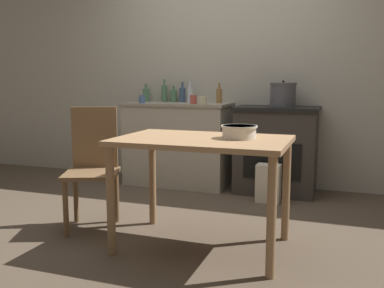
{
  "coord_description": "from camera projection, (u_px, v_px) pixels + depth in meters",
  "views": [
    {
      "loc": [
        1.26,
        -3.09,
        1.15
      ],
      "look_at": [
        0.0,
        0.45,
        0.59
      ],
      "focal_mm": 40.0,
      "sensor_mm": 36.0,
      "label": 1
    }
  ],
  "objects": [
    {
      "name": "chair",
      "position": [
        93.0,
        164.0,
        3.36
      ],
      "size": [
        0.52,
        0.52,
        0.95
      ],
      "rotation": [
        0.0,
        0.0,
        0.38
      ],
      "color": "brown",
      "rests_on": "ground_plane"
    },
    {
      "name": "cup_mid_right",
      "position": [
        202.0,
        100.0,
        4.39
      ],
      "size": [
        0.09,
        0.09,
        0.08
      ],
      "primitive_type": "cylinder",
      "color": "beige",
      "rests_on": "counter_cabinet"
    },
    {
      "name": "flour_sack",
      "position": [
        268.0,
        183.0,
        4.08
      ],
      "size": [
        0.23,
        0.16,
        0.36
      ],
      "primitive_type": "cube",
      "color": "beige",
      "rests_on": "ground_plane"
    },
    {
      "name": "bottle_center_left",
      "position": [
        146.0,
        95.0,
        4.99
      ],
      "size": [
        0.08,
        0.08,
        0.2
      ],
      "color": "#517F5B",
      "rests_on": "counter_cabinet"
    },
    {
      "name": "ground_plane",
      "position": [
        173.0,
        224.0,
        3.47
      ],
      "size": [
        14.0,
        14.0,
        0.0
      ],
      "primitive_type": "plane",
      "color": "brown"
    },
    {
      "name": "wall_back",
      "position": [
        226.0,
        70.0,
        4.76
      ],
      "size": [
        8.0,
        0.07,
        2.55
      ],
      "color": "#B2AD9E",
      "rests_on": "ground_plane"
    },
    {
      "name": "cup_right",
      "position": [
        193.0,
        100.0,
        4.45
      ],
      "size": [
        0.07,
        0.07,
        0.09
      ],
      "primitive_type": "cylinder",
      "color": "#B74C42",
      "rests_on": "counter_cabinet"
    },
    {
      "name": "bottle_mid_left",
      "position": [
        182.0,
        94.0,
        4.83
      ],
      "size": [
        0.07,
        0.07,
        0.22
      ],
      "color": "#3D5675",
      "rests_on": "counter_cabinet"
    },
    {
      "name": "stove",
      "position": [
        276.0,
        150.0,
        4.4
      ],
      "size": [
        0.84,
        0.56,
        0.89
      ],
      "color": "#38332D",
      "rests_on": "ground_plane"
    },
    {
      "name": "bottle_left",
      "position": [
        219.0,
        96.0,
        4.58
      ],
      "size": [
        0.06,
        0.06,
        0.21
      ],
      "color": "olive",
      "rests_on": "counter_cabinet"
    },
    {
      "name": "work_table",
      "position": [
        202.0,
        154.0,
        2.91
      ],
      "size": [
        1.15,
        0.75,
        0.77
      ],
      "color": "#A87F56",
      "rests_on": "ground_plane"
    },
    {
      "name": "cup_far_right",
      "position": [
        142.0,
        99.0,
        4.61
      ],
      "size": [
        0.07,
        0.07,
        0.08
      ],
      "primitive_type": "cylinder",
      "color": "#4C6B99",
      "rests_on": "counter_cabinet"
    },
    {
      "name": "bottle_center",
      "position": [
        190.0,
        94.0,
        4.7
      ],
      "size": [
        0.06,
        0.06,
        0.24
      ],
      "color": "silver",
      "rests_on": "counter_cabinet"
    },
    {
      "name": "mixing_bowl_large",
      "position": [
        239.0,
        131.0,
        2.87
      ],
      "size": [
        0.25,
        0.25,
        0.09
      ],
      "color": "silver",
      "rests_on": "work_table"
    },
    {
      "name": "bottle_center_right",
      "position": [
        174.0,
        96.0,
        4.88
      ],
      "size": [
        0.07,
        0.07,
        0.18
      ],
      "color": "#517F5B",
      "rests_on": "counter_cabinet"
    },
    {
      "name": "counter_cabinet",
      "position": [
        178.0,
        144.0,
        4.75
      ],
      "size": [
        1.15,
        0.57,
        0.91
      ],
      "color": "#B2A893",
      "rests_on": "ground_plane"
    },
    {
      "name": "stock_pot",
      "position": [
        283.0,
        95.0,
        4.32
      ],
      "size": [
        0.27,
        0.27,
        0.27
      ],
      "color": "#4C4C51",
      "rests_on": "stove"
    },
    {
      "name": "bottle_far_left",
      "position": [
        164.0,
        93.0,
        4.92
      ],
      "size": [
        0.07,
        0.07,
        0.26
      ],
      "color": "#517F5B",
      "rests_on": "counter_cabinet"
    }
  ]
}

